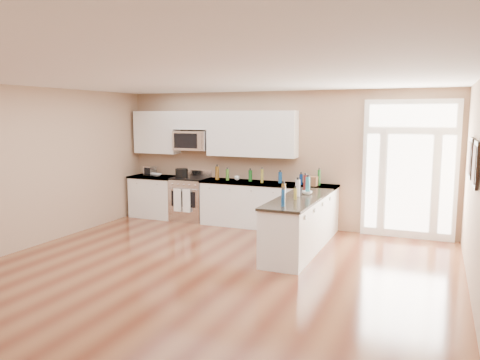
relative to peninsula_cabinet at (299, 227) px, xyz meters
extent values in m
plane|color=#5C2A19|center=(-0.93, -2.24, -0.43)|extent=(8.00, 8.00, 0.00)
plane|color=tan|center=(-0.93, 1.76, 0.97)|extent=(7.00, 0.00, 7.00)
plane|color=white|center=(-0.93, -2.24, 2.37)|extent=(8.00, 8.00, 0.00)
cube|color=white|center=(-3.80, 1.45, 0.02)|extent=(1.06, 0.62, 0.90)
cube|color=black|center=(-3.80, 1.45, -0.38)|extent=(1.02, 0.52, 0.10)
cube|color=black|center=(-3.80, 1.45, 0.49)|extent=(1.10, 0.66, 0.04)
cube|color=white|center=(-1.08, 1.45, 0.02)|extent=(2.81, 0.62, 0.90)
cube|color=black|center=(-1.08, 1.45, -0.38)|extent=(2.77, 0.52, 0.10)
cube|color=black|center=(-1.08, 1.45, 0.49)|extent=(2.85, 0.66, 0.04)
cube|color=white|center=(0.00, 0.00, 0.02)|extent=(0.65, 2.28, 0.90)
cube|color=black|center=(0.00, 0.00, -0.38)|extent=(0.61, 2.18, 0.10)
cube|color=black|center=(0.00, 0.00, 0.49)|extent=(0.69, 2.32, 0.04)
cube|color=white|center=(-3.81, 1.59, 1.49)|extent=(1.04, 0.33, 0.95)
cube|color=white|center=(-1.50, 1.59, 1.49)|extent=(1.94, 0.33, 0.95)
cube|color=white|center=(-2.88, 1.59, 1.77)|extent=(0.82, 0.33, 0.40)
cube|color=silver|center=(-2.88, 1.56, 1.33)|extent=(0.78, 0.40, 0.42)
cube|color=black|center=(-2.94, 1.35, 1.33)|extent=(0.56, 0.01, 0.32)
cube|color=white|center=(1.62, 1.72, 0.87)|extent=(1.70, 0.08, 2.60)
cube|color=white|center=(1.62, 1.67, 0.62)|extent=(0.78, 0.02, 1.80)
cube|color=white|center=(0.96, 1.67, 0.62)|extent=(0.22, 0.02, 1.80)
cube|color=white|center=(2.28, 1.67, 0.62)|extent=(0.22, 0.02, 1.80)
cube|color=white|center=(1.62, 1.67, 1.87)|extent=(1.50, 0.02, 0.40)
cube|color=black|center=(2.54, -0.04, 1.27)|extent=(0.04, 0.58, 0.58)
cube|color=brown|center=(2.52, -0.04, 1.27)|extent=(0.01, 0.46, 0.46)
cube|color=black|center=(2.54, -1.04, 1.27)|extent=(0.04, 0.58, 0.58)
cube|color=brown|center=(2.52, -1.04, 1.27)|extent=(0.01, 0.46, 0.46)
cube|color=silver|center=(-2.88, 1.45, 0.03)|extent=(0.77, 0.63, 0.92)
cube|color=black|center=(-2.88, 1.45, 0.50)|extent=(0.77, 0.60, 0.03)
cube|color=silver|center=(-2.88, 1.75, 0.58)|extent=(0.77, 0.04, 0.14)
cube|color=black|center=(-2.88, 1.13, 0.09)|extent=(0.58, 0.01, 0.34)
cylinder|color=silver|center=(-2.88, 1.10, 0.31)|extent=(0.70, 0.02, 0.02)
cube|color=white|center=(-3.00, 1.09, 0.07)|extent=(0.18, 0.02, 0.50)
cube|color=white|center=(-2.78, 1.09, 0.07)|extent=(0.18, 0.02, 0.50)
cylinder|color=black|center=(-3.05, 1.37, 0.62)|extent=(0.31, 0.31, 0.21)
cube|color=silver|center=(-3.95, 1.48, 0.61)|extent=(0.30, 0.27, 0.22)
cube|color=brown|center=(-0.14, 1.38, 0.60)|extent=(0.23, 0.17, 0.18)
imported|color=white|center=(-3.75, 1.45, 0.53)|extent=(0.27, 0.27, 0.05)
imported|color=white|center=(0.04, 0.38, 0.53)|extent=(0.21, 0.21, 0.06)
imported|color=white|center=(-1.81, 1.55, 0.55)|extent=(0.12, 0.12, 0.09)
cylinder|color=#19591E|center=(-1.48, 1.49, 0.62)|extent=(0.08, 0.08, 0.23)
cylinder|color=navy|center=(-0.83, 1.50, 0.62)|extent=(0.08, 0.08, 0.22)
cylinder|color=brown|center=(-2.23, 1.45, 0.65)|extent=(0.08, 0.08, 0.28)
cylinder|color=olive|center=(-0.01, -0.19, 0.60)|extent=(0.06, 0.06, 0.18)
cylinder|color=#26727F|center=(0.02, 0.46, 0.65)|extent=(0.08, 0.08, 0.29)
cylinder|color=#591919|center=(-0.10, 0.76, 0.65)|extent=(0.08, 0.08, 0.28)
cylinder|color=#B2B2B7|center=(-0.06, 0.11, 0.65)|extent=(0.08, 0.08, 0.29)
cylinder|color=navy|center=(-0.38, 1.44, 0.61)|extent=(0.07, 0.07, 0.21)
cylinder|color=#3F7226|center=(-1.98, 1.43, 0.62)|extent=(0.07, 0.07, 0.24)
cylinder|color=#19591E|center=(-0.03, 1.50, 0.66)|extent=(0.06, 0.06, 0.31)
cylinder|color=navy|center=(-0.02, -0.84, 0.63)|extent=(0.06, 0.06, 0.26)
cylinder|color=brown|center=(-0.10, -0.54, 0.66)|extent=(0.06, 0.06, 0.30)
cylinder|color=olive|center=(-1.18, 1.38, 0.64)|extent=(0.06, 0.06, 0.28)
camera|label=1|loc=(2.09, -7.49, 1.87)|focal=35.00mm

